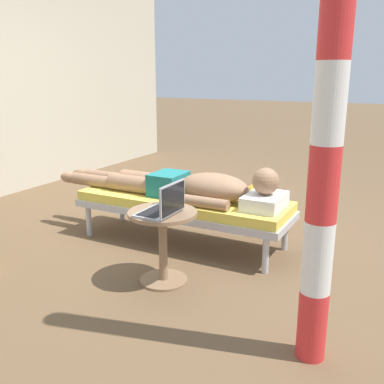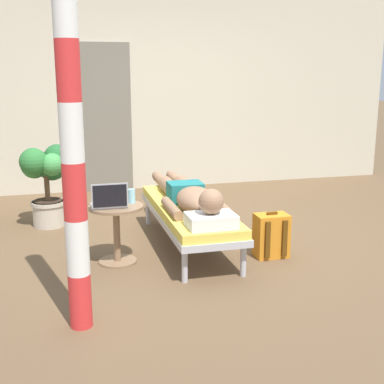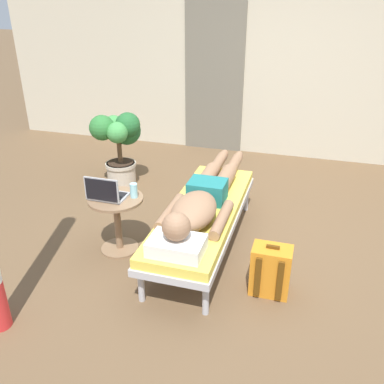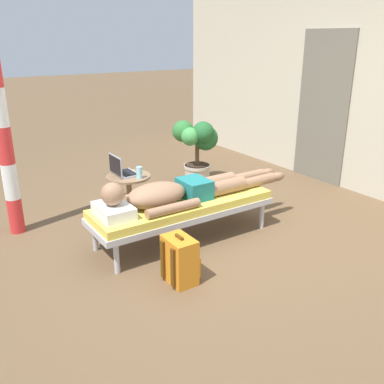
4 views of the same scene
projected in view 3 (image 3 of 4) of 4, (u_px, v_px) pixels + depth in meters
The scene contains 10 objects.
ground_plane at pixel (230, 242), 3.91m from camera, with size 40.00×40.00×0.00m, color brown.
house_wall_back at pixel (257, 55), 5.62m from camera, with size 7.60×0.20×2.70m, color beige.
house_door_panel at pixel (214, 79), 5.82m from camera, with size 0.84×0.03×2.04m, color #6D6759.
lounge_chair at pixel (203, 214), 3.69m from camera, with size 0.60×1.88×0.42m.
person_reclining at pixel (202, 200), 3.57m from camera, with size 0.53×2.17×0.32m.
side_table at pixel (117, 215), 3.66m from camera, with size 0.48×0.48×0.52m.
laptop at pixel (106, 193), 3.53m from camera, with size 0.31×0.24×0.23m.
drink_glass at pixel (134, 191), 3.57m from camera, with size 0.06×0.06×0.13m, color #99D8E5.
backpack at pixel (271, 270), 3.19m from camera, with size 0.30×0.26×0.42m.
potted_plant at pixel (119, 139), 4.86m from camera, with size 0.54×0.59×0.90m.
Camera 3 is at (0.61, -3.28, 2.13)m, focal length 38.84 mm.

